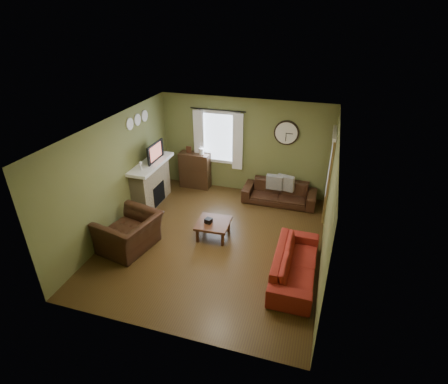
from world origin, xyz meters
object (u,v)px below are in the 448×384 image
(sofa_red, at_px, (295,264))
(bookshelf, at_px, (195,170))
(sofa_brown, at_px, (279,193))
(armchair, at_px, (130,233))
(coffee_table, at_px, (213,229))

(sofa_red, bearing_deg, bookshelf, 46.45)
(bookshelf, distance_m, sofa_brown, 2.48)
(bookshelf, height_order, sofa_red, bookshelf)
(sofa_brown, relative_size, sofa_red, 0.96)
(bookshelf, distance_m, armchair, 3.16)
(armchair, bearing_deg, sofa_brown, 148.30)
(armchair, xyz_separation_m, coffee_table, (1.58, 0.91, -0.20))
(sofa_red, height_order, armchair, armchair)
(sofa_brown, xyz_separation_m, coffee_table, (-1.17, -2.01, -0.09))
(bookshelf, relative_size, sofa_brown, 0.54)
(sofa_red, bearing_deg, sofa_brown, 14.70)
(sofa_brown, height_order, coffee_table, sofa_brown)
(sofa_red, xyz_separation_m, coffee_table, (-1.91, 0.81, -0.10))
(sofa_red, bearing_deg, armchair, 91.66)
(coffee_table, bearing_deg, sofa_red, -22.86)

